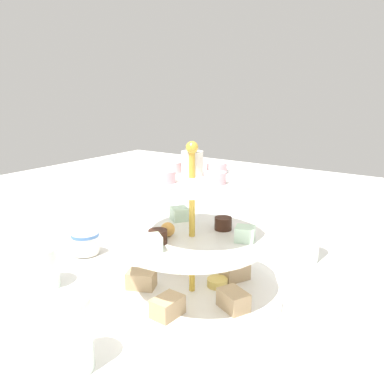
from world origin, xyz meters
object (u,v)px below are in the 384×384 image
object	(u,v)px
butter_knife_right	(177,231)
water_glass_mid_back	(69,334)
water_glass_short_left	(40,268)
water_glass_tall_right	(303,231)
teacup_with_saucer	(86,245)
tiered_serving_stand	(192,251)

from	to	relation	value
butter_knife_right	water_glass_mid_back	distance (m)	0.52
water_glass_short_left	butter_knife_right	distance (m)	0.37
water_glass_tall_right	water_glass_short_left	distance (m)	0.51
teacup_with_saucer	tiered_serving_stand	bearing A→B (deg)	-92.86
teacup_with_saucer	butter_knife_right	world-z (taller)	teacup_with_saucer
water_glass_tall_right	teacup_with_saucer	bearing A→B (deg)	121.62
butter_knife_right	water_glass_mid_back	size ratio (longest dim) A/B	1.70
butter_knife_right	water_glass_mid_back	world-z (taller)	water_glass_mid_back
water_glass_tall_right	water_glass_mid_back	bearing A→B (deg)	166.32
water_glass_short_left	water_glass_mid_back	bearing A→B (deg)	-117.77
water_glass_tall_right	teacup_with_saucer	xyz separation A→B (m)	(-0.24, 0.39, -0.04)
water_glass_tall_right	butter_knife_right	xyz separation A→B (m)	(-0.01, 0.31, -0.06)
water_glass_tall_right	water_glass_mid_back	world-z (taller)	water_glass_tall_right
teacup_with_saucer	water_glass_mid_back	distance (m)	0.37
tiered_serving_stand	water_glass_mid_back	xyz separation A→B (m)	(-0.24, 0.02, -0.03)
tiered_serving_stand	teacup_with_saucer	world-z (taller)	tiered_serving_stand
tiered_serving_stand	water_glass_short_left	world-z (taller)	tiered_serving_stand
teacup_with_saucer	water_glass_mid_back	xyz separation A→B (m)	(-0.26, -0.27, 0.03)
butter_knife_right	water_glass_short_left	bearing A→B (deg)	35.14
tiered_serving_stand	water_glass_short_left	size ratio (longest dim) A/B	4.09
water_glass_short_left	butter_knife_right	size ratio (longest dim) A/B	0.44
water_glass_tall_right	butter_knife_right	world-z (taller)	water_glass_tall_right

